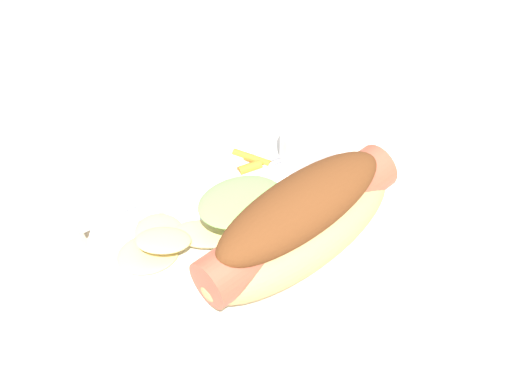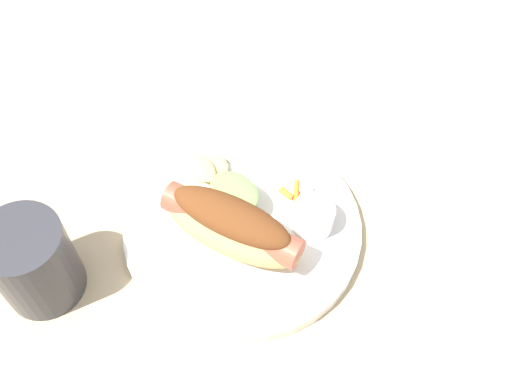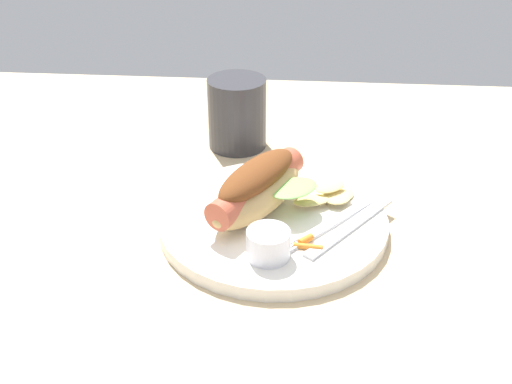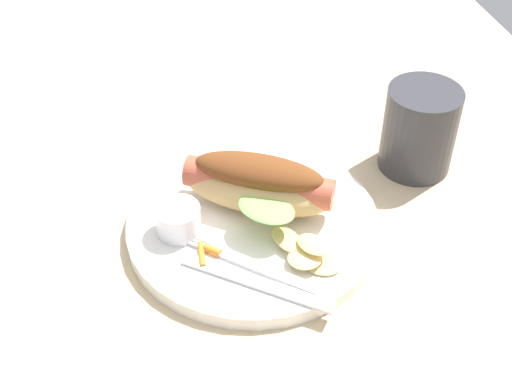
{
  "view_description": "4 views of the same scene",
  "coord_description": "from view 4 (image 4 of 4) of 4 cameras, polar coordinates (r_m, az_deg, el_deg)",
  "views": [
    {
      "loc": [
        -5.82,
        26.05,
        38.32
      ],
      "look_at": [
        4.86,
        -3.62,
        3.87
      ],
      "focal_mm": 47.09,
      "sensor_mm": 36.0,
      "label": 1
    },
    {
      "loc": [
        -31.64,
        -3.57,
        58.34
      ],
      "look_at": [
        4.81,
        -3.91,
        5.21
      ],
      "focal_mm": 42.31,
      "sensor_mm": 36.0,
      "label": 2
    },
    {
      "loc": [
        5.72,
        -61.15,
        40.3
      ],
      "look_at": [
        1.08,
        -3.61,
        5.42
      ],
      "focal_mm": 43.01,
      "sensor_mm": 36.0,
      "label": 3
    },
    {
      "loc": [
        54.17,
        -14.49,
        51.48
      ],
      "look_at": [
        3.48,
        -2.22,
        5.77
      ],
      "focal_mm": 49.17,
      "sensor_mm": 36.0,
      "label": 4
    }
  ],
  "objects": [
    {
      "name": "hot_dog",
      "position": [
        0.72,
        0.23,
        0.67
      ],
      "size": [
        14.31,
        16.86,
        6.21
      ],
      "rotation": [
        0.0,
        0.0,
        4.21
      ],
      "color": "tan",
      "rests_on": "plate"
    },
    {
      "name": "sauce_ramekin",
      "position": [
        0.71,
        -6.34,
        -2.27
      ],
      "size": [
        4.57,
        4.57,
        3.11
      ],
      "primitive_type": "cylinder",
      "color": "white",
      "rests_on": "plate"
    },
    {
      "name": "carrot_garnish",
      "position": [
        0.69,
        -4.01,
        -4.94
      ],
      "size": [
        3.14,
        2.52,
        0.8
      ],
      "color": "orange",
      "rests_on": "plate"
    },
    {
      "name": "chips_pile",
      "position": [
        0.68,
        4.13,
        -4.9
      ],
      "size": [
        8.34,
        7.33,
        2.11
      ],
      "color": "#E3CA7A",
      "rests_on": "plate"
    },
    {
      "name": "fork",
      "position": [
        0.68,
        -0.17,
        -6.0
      ],
      "size": [
        11.44,
        12.44,
        0.4
      ],
      "rotation": [
        0.0,
        0.0,
        3.98
      ],
      "color": "silver",
      "rests_on": "plate"
    },
    {
      "name": "drinking_cup",
      "position": [
        0.81,
        13.15,
        4.98
      ],
      "size": [
        8.25,
        8.25,
        10.08
      ],
      "primitive_type": "cylinder",
      "color": "#333338",
      "rests_on": "ground_plane"
    },
    {
      "name": "plate",
      "position": [
        0.73,
        -0.24,
        -2.69
      ],
      "size": [
        26.24,
        26.24,
        1.6
      ],
      "primitive_type": "cylinder",
      "color": "white",
      "rests_on": "ground_plane"
    },
    {
      "name": "knife",
      "position": [
        0.66,
        0.05,
        -7.4
      ],
      "size": [
        10.48,
        13.03,
        0.36
      ],
      "primitive_type": "cube",
      "rotation": [
        0.0,
        0.0,
        4.06
      ],
      "color": "silver",
      "rests_on": "plate"
    },
    {
      "name": "ground_plane",
      "position": [
        0.77,
        1.0,
        -1.82
      ],
      "size": [
        120.0,
        90.0,
        1.8
      ],
      "primitive_type": "cube",
      "color": "tan"
    }
  ]
}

